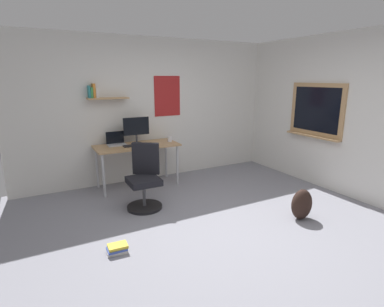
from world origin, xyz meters
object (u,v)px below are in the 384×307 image
office_chair (145,181)px  backpack (302,204)px  coffee_mug (170,139)px  book_stack_on_floor (117,249)px  keyboard (134,145)px  desk (137,149)px  computer_mouse (150,143)px  monitor_primary (136,128)px  laptop (116,142)px

office_chair → backpack: office_chair is taller
coffee_mug → book_stack_on_floor: bearing=-128.2°
keyboard → book_stack_on_floor: (-0.82, -1.87, -0.72)m
desk → keyboard: bearing=-131.9°
book_stack_on_floor → computer_mouse: bearing=59.4°
monitor_primary → keyboard: bearing=-120.5°
desk → monitor_primary: bearing=70.8°
computer_mouse → backpack: bearing=-59.0°
monitor_primary → backpack: bearing=-57.9°
desk → book_stack_on_floor: 2.23m
keyboard → coffee_mug: size_ratio=4.02×
monitor_primary → computer_mouse: bearing=-46.3°
desk → office_chair: 0.97m
monitor_primary → book_stack_on_floor: bearing=-114.5°
office_chair → coffee_mug: office_chair is taller
computer_mouse → coffee_mug: 0.41m
office_chair → monitor_primary: bearing=77.1°
backpack → coffee_mug: bearing=112.3°
desk → office_chair: (-0.20, -0.91, -0.27)m
office_chair → monitor_primary: monitor_primary is taller
laptop → keyboard: bearing=-42.7°
computer_mouse → book_stack_on_floor: (-1.10, -1.87, -0.73)m
laptop → keyboard: (0.25, -0.23, -0.04)m
backpack → book_stack_on_floor: 2.48m
office_chair → coffee_mug: bearing=47.4°
office_chair → book_stack_on_floor: (-0.70, -1.04, -0.36)m
computer_mouse → keyboard: bearing=180.0°
office_chair → keyboard: size_ratio=2.57×
computer_mouse → book_stack_on_floor: 2.29m
monitor_primary → keyboard: size_ratio=1.25×
office_chair → backpack: bearing=-38.8°
desk → laptop: bearing=154.8°
office_chair → coffee_mug: size_ratio=10.33×
desk → coffee_mug: bearing=-2.7°
desk → book_stack_on_floor: desk is taller
keyboard → backpack: (1.62, -2.23, -0.55)m
coffee_mug → backpack: coffee_mug is taller
laptop → monitor_primary: monitor_primary is taller
backpack → book_stack_on_floor: (-2.44, 0.37, -0.17)m
keyboard → backpack: 2.81m
keyboard → book_stack_on_floor: size_ratio=1.58×
computer_mouse → book_stack_on_floor: computer_mouse is taller
monitor_primary → backpack: 2.96m
monitor_primary → backpack: (1.51, -2.41, -0.81)m
keyboard → computer_mouse: size_ratio=3.56×
backpack → book_stack_on_floor: backpack is taller
desk → book_stack_on_floor: size_ratio=6.06×
book_stack_on_floor → keyboard: bearing=66.1°
office_chair → coffee_mug: 1.26m
keyboard → coffee_mug: bearing=4.2°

